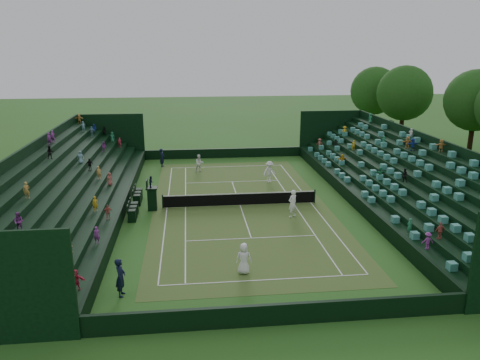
{
  "coord_description": "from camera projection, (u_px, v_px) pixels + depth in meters",
  "views": [
    {
      "loc": [
        -3.72,
        -33.36,
        11.62
      ],
      "look_at": [
        0.0,
        0.0,
        2.0
      ],
      "focal_mm": 35.0,
      "sensor_mm": 36.0,
      "label": 1
    }
  ],
  "objects": [
    {
      "name": "tennis_net",
      "position": [
        240.0,
        199.0,
        35.32
      ],
      "size": [
        11.67,
        0.1,
        1.06
      ],
      "color": "black",
      "rests_on": "ground"
    },
    {
      "name": "courtside_chairs",
      "position": [
        135.0,
        204.0,
        34.45
      ],
      "size": [
        0.56,
        5.52,
        1.21
      ],
      "color": "black",
      "rests_on": "ground"
    },
    {
      "name": "umpire_chair",
      "position": [
        152.0,
        196.0,
        34.18
      ],
      "size": [
        0.82,
        0.82,
        2.58
      ],
      "color": "black",
      "rests_on": "ground"
    },
    {
      "name": "perimeter_wall_south",
      "position": [
        281.0,
        314.0,
        20.15
      ],
      "size": [
        17.17,
        0.2,
        1.0
      ],
      "primitive_type": "cube",
      "color": "black",
      "rests_on": "ground"
    },
    {
      "name": "north_grandstand",
      "position": [
        401.0,
        181.0,
        36.39
      ],
      "size": [
        6.6,
        32.0,
        4.9
      ],
      "color": "black",
      "rests_on": "ground"
    },
    {
      "name": "line_judge_south",
      "position": [
        121.0,
        277.0,
        22.38
      ],
      "size": [
        0.51,
        0.73,
        1.93
      ],
      "primitive_type": "imported",
      "rotation": [
        0.0,
        0.0,
        1.51
      ],
      "color": "black",
      "rests_on": "ground"
    },
    {
      "name": "line_judge_north",
      "position": [
        162.0,
        158.0,
        46.59
      ],
      "size": [
        0.59,
        0.76,
        1.84
      ],
      "primitive_type": "imported",
      "rotation": [
        0.0,
        0.0,
        1.33
      ],
      "color": "black",
      "rests_on": "ground"
    },
    {
      "name": "perimeter_wall_north",
      "position": [
        224.0,
        153.0,
        50.5
      ],
      "size": [
        17.17,
        0.2,
        1.0
      ],
      "primitive_type": "cube",
      "color": "black",
      "rests_on": "ground"
    },
    {
      "name": "scoreboard_tower",
      "position": [
        383.0,
        126.0,
        51.78
      ],
      "size": [
        2.0,
        1.0,
        3.7
      ],
      "color": "black",
      "rests_on": "ground"
    },
    {
      "name": "south_grandstand",
      "position": [
        66.0,
        191.0,
        33.69
      ],
      "size": [
        6.6,
        32.0,
        4.9
      ],
      "color": "black",
      "rests_on": "ground"
    },
    {
      "name": "court_surface",
      "position": [
        240.0,
        205.0,
        35.46
      ],
      "size": [
        12.97,
        26.77,
        0.01
      ],
      "primitive_type": "cube",
      "color": "#2B6A23",
      "rests_on": "ground"
    },
    {
      "name": "perimeter_wall_west",
      "position": [
        126.0,
        203.0,
        34.42
      ],
      "size": [
        0.2,
        31.77,
        1.0
      ],
      "primitive_type": "cube",
      "color": "black",
      "rests_on": "ground"
    },
    {
      "name": "player_near_east",
      "position": [
        293.0,
        204.0,
        32.75
      ],
      "size": [
        0.87,
        0.79,
        2.01
      ],
      "primitive_type": "imported",
      "rotation": [
        0.0,
        0.0,
        3.68
      ],
      "color": "white",
      "rests_on": "ground"
    },
    {
      "name": "tree_row",
      "position": [
        461.0,
        103.0,
        46.54
      ],
      "size": [
        11.94,
        36.89,
        9.57
      ],
      "color": "black",
      "rests_on": "ground"
    },
    {
      "name": "perimeter_wall_east",
      "position": [
        349.0,
        195.0,
        36.23
      ],
      "size": [
        0.2,
        31.77,
        1.0
      ],
      "primitive_type": "cube",
      "color": "black",
      "rests_on": "ground"
    },
    {
      "name": "player_far_west",
      "position": [
        199.0,
        163.0,
        44.72
      ],
      "size": [
        0.94,
        0.81,
        1.68
      ],
      "primitive_type": "imported",
      "rotation": [
        0.0,
        0.0,
        0.23
      ],
      "color": "white",
      "rests_on": "ground"
    },
    {
      "name": "player_far_east",
      "position": [
        269.0,
        172.0,
        41.27
      ],
      "size": [
        1.4,
        1.11,
        1.9
      ],
      "primitive_type": "imported",
      "rotation": [
        0.0,
        0.0,
        0.38
      ],
      "color": "white",
      "rests_on": "ground"
    },
    {
      "name": "ground",
      "position": [
        240.0,
        205.0,
        35.47
      ],
      "size": [
        160.0,
        160.0,
        0.0
      ],
      "primitive_type": "plane",
      "color": "#305F1E",
      "rests_on": "ground"
    },
    {
      "name": "player_near_west",
      "position": [
        244.0,
        259.0,
        24.62
      ],
      "size": [
        0.91,
        0.68,
        1.71
      ],
      "primitive_type": "imported",
      "rotation": [
        0.0,
        0.0,
        2.97
      ],
      "color": "white",
      "rests_on": "ground"
    }
  ]
}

